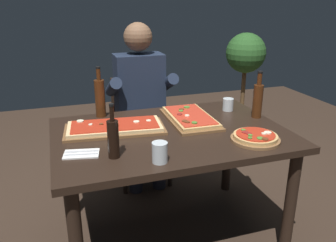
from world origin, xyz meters
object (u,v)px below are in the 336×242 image
(pizza_rectangular_left, at_px, (190,118))
(seated_diner, at_px, (142,99))
(dining_table, at_px, (171,146))
(tumbler_near_camera, at_px, (160,152))
(tumbler_far_side, at_px, (228,105))
(diner_chair, at_px, (139,124))
(pizza_round_far, at_px, (255,137))
(pizza_rectangular_front, at_px, (115,127))
(wine_bottle_dark, at_px, (100,97))
(vinegar_bottle_green, at_px, (258,99))
(oil_bottle_amber, at_px, (113,138))
(potted_plant_corner, at_px, (244,80))

(pizza_rectangular_left, bearing_deg, seated_diner, 107.05)
(dining_table, distance_m, tumbler_near_camera, 0.44)
(tumbler_far_side, height_order, seated_diner, seated_diner)
(dining_table, bearing_deg, diner_chair, 89.73)
(pizza_round_far, xyz_separation_m, tumbler_near_camera, (-0.59, -0.09, 0.03))
(dining_table, xyz_separation_m, pizza_round_far, (0.41, -0.29, 0.12))
(dining_table, bearing_deg, tumbler_far_side, 26.52)
(seated_diner, bearing_deg, pizza_rectangular_front, -117.72)
(dining_table, xyz_separation_m, wine_bottle_dark, (-0.36, 0.41, 0.23))
(pizza_round_far, height_order, wine_bottle_dark, wine_bottle_dark)
(pizza_rectangular_left, height_order, tumbler_far_side, tumbler_far_side)
(pizza_rectangular_front, xyz_separation_m, diner_chair, (0.32, 0.73, -0.27))
(pizza_rectangular_left, relative_size, pizza_round_far, 1.84)
(pizza_rectangular_left, height_order, seated_diner, seated_diner)
(pizza_round_far, bearing_deg, tumbler_near_camera, -171.64)
(vinegar_bottle_green, bearing_deg, tumbler_near_camera, -151.77)
(pizza_rectangular_left, height_order, oil_bottle_amber, oil_bottle_amber)
(seated_diner, bearing_deg, vinegar_bottle_green, -46.64)
(pizza_rectangular_front, distance_m, tumbler_near_camera, 0.51)
(vinegar_bottle_green, bearing_deg, pizza_round_far, -122.57)
(dining_table, bearing_deg, vinegar_bottle_green, 5.94)
(oil_bottle_amber, distance_m, tumbler_far_side, 1.04)
(pizza_round_far, relative_size, tumbler_far_side, 3.18)
(pizza_rectangular_front, bearing_deg, pizza_round_far, -29.23)
(vinegar_bottle_green, bearing_deg, wine_bottle_dark, 160.75)
(vinegar_bottle_green, relative_size, tumbler_far_side, 3.61)
(dining_table, distance_m, tumbler_far_side, 0.60)
(vinegar_bottle_green, height_order, potted_plant_corner, potted_plant_corner)
(dining_table, bearing_deg, wine_bottle_dark, 131.02)
(pizza_rectangular_left, relative_size, vinegar_bottle_green, 1.62)
(dining_table, height_order, pizza_round_far, pizza_round_far)
(oil_bottle_amber, xyz_separation_m, diner_chair, (0.39, 1.10, -0.36))
(vinegar_bottle_green, bearing_deg, dining_table, -174.06)
(tumbler_far_side, relative_size, potted_plant_corner, 0.08)
(dining_table, bearing_deg, oil_bottle_amber, -147.46)
(oil_bottle_amber, bearing_deg, diner_chair, 70.45)
(seated_diner, bearing_deg, tumbler_far_side, -42.50)
(oil_bottle_amber, bearing_deg, wine_bottle_dark, 87.63)
(vinegar_bottle_green, bearing_deg, pizza_rectangular_front, 176.65)
(pizza_rectangular_front, bearing_deg, potted_plant_corner, 36.88)
(dining_table, relative_size, pizza_rectangular_left, 2.73)
(pizza_round_far, bearing_deg, pizza_rectangular_left, 117.64)
(pizza_rectangular_left, relative_size, wine_bottle_dark, 1.50)
(vinegar_bottle_green, distance_m, potted_plant_corner, 1.40)
(diner_chair, bearing_deg, tumbler_near_camera, -98.63)
(wine_bottle_dark, relative_size, tumbler_near_camera, 3.28)
(tumbler_near_camera, bearing_deg, pizza_rectangular_front, 105.32)
(pizza_rectangular_front, height_order, oil_bottle_amber, oil_bottle_amber)
(pizza_rectangular_front, bearing_deg, diner_chair, 66.28)
(pizza_rectangular_left, height_order, potted_plant_corner, potted_plant_corner)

